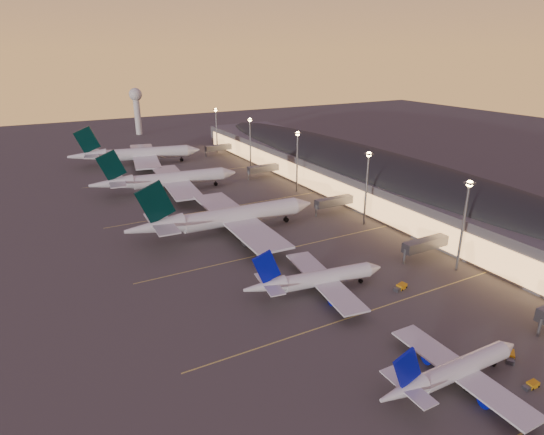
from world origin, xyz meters
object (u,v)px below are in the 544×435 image
at_px(airliner_wide_near, 226,218).
at_px(airliner_narrow_south, 453,371).
at_px(airliner_wide_mid, 167,180).
at_px(radar_tower, 136,103).
at_px(airliner_wide_far, 137,154).
at_px(baggage_tug_b, 510,356).
at_px(baggage_tug_a, 531,385).
at_px(airliner_narrow_north, 316,279).
at_px(baggage_tug_c, 400,287).

bearing_deg(airliner_wide_near, airliner_narrow_south, -83.82).
distance_m(airliner_wide_mid, radar_tower, 150.59).
height_order(airliner_wide_far, baggage_tug_b, airliner_wide_far).
distance_m(airliner_narrow_south, baggage_tug_a, 14.66).
xyz_separation_m(airliner_wide_far, baggage_tug_b, (26.61, -199.61, -5.01)).
height_order(radar_tower, baggage_tug_b, radar_tower).
xyz_separation_m(airliner_narrow_north, radar_tower, (15.22, 251.23, 18.37)).
bearing_deg(radar_tower, airliner_narrow_south, -92.48).
bearing_deg(baggage_tug_c, airliner_wide_far, 84.63).
distance_m(airliner_wide_far, radar_tower, 96.51).
bearing_deg(baggage_tug_c, airliner_narrow_north, 140.06).
bearing_deg(baggage_tug_a, radar_tower, 91.73).
height_order(baggage_tug_b, baggage_tug_c, baggage_tug_c).
bearing_deg(baggage_tug_b, baggage_tug_c, 49.82).
bearing_deg(baggage_tug_a, baggage_tug_c, 84.56).
relative_size(airliner_narrow_south, airliner_narrow_north, 0.88).
bearing_deg(baggage_tug_a, airliner_wide_far, 98.00).
height_order(baggage_tug_a, baggage_tug_c, baggage_tug_c).
relative_size(radar_tower, baggage_tug_a, 9.68).
bearing_deg(airliner_wide_far, airliner_wide_mid, -80.31).
xyz_separation_m(airliner_wide_near, airliner_wide_far, (-3.51, 111.67, 0.17)).
relative_size(airliner_wide_far, radar_tower, 2.07).
height_order(airliner_narrow_north, radar_tower, radar_tower).
height_order(airliner_narrow_south, baggage_tug_c, airliner_narrow_south).
distance_m(airliner_wide_mid, baggage_tug_a, 152.97).
height_order(airliner_wide_near, radar_tower, radar_tower).
relative_size(airliner_wide_mid, airliner_wide_far, 0.93).
relative_size(airliner_narrow_north, airliner_wide_near, 0.58).
distance_m(airliner_narrow_north, airliner_wide_far, 159.07).
relative_size(airliner_narrow_north, airliner_wide_far, 0.56).
bearing_deg(airliner_wide_near, baggage_tug_a, -76.84).
bearing_deg(airliner_wide_far, airliner_narrow_north, -77.46).
bearing_deg(baggage_tug_a, airliner_wide_mid, 100.30).
height_order(airliner_wide_far, baggage_tug_c, airliner_wide_far).
distance_m(airliner_narrow_south, radar_tower, 292.61).
height_order(radar_tower, baggage_tug_c, radar_tower).
height_order(airliner_narrow_north, airliner_wide_mid, airliner_wide_mid).
xyz_separation_m(airliner_narrow_south, airliner_narrow_north, (-2.58, 40.51, 0.40)).
xyz_separation_m(airliner_narrow_north, airliner_wide_mid, (-7.70, 103.33, 1.65)).
xyz_separation_m(baggage_tug_a, baggage_tug_b, (4.06, 7.14, 0.10)).
xyz_separation_m(airliner_narrow_north, airliner_wide_near, (-4.08, 47.21, 1.88)).
distance_m(baggage_tug_a, baggage_tug_c, 38.81).
bearing_deg(airliner_narrow_south, airliner_wide_near, 95.09).
xyz_separation_m(airliner_wide_mid, baggage_tug_a, (22.66, -151.21, -4.70)).
distance_m(airliner_wide_far, baggage_tug_a, 208.04).
xyz_separation_m(airliner_narrow_north, baggage_tug_b, (19.02, -40.73, -2.95)).
height_order(airliner_wide_far, baggage_tug_a, airliner_wide_far).
bearing_deg(airliner_narrow_north, radar_tower, 94.66).
xyz_separation_m(airliner_narrow_south, radar_tower, (12.64, 291.73, 18.77)).
distance_m(airliner_wide_near, baggage_tug_b, 91.06).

